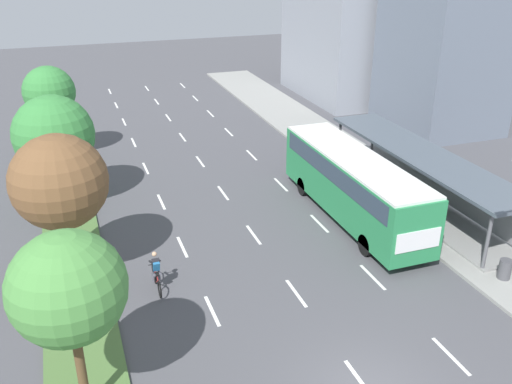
# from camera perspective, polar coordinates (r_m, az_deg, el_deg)

# --- Properties ---
(median_strip) EXTENTS (2.60, 52.00, 0.12)m
(median_strip) POSITION_cam_1_polar(r_m,az_deg,el_deg) (33.71, -18.93, 0.54)
(median_strip) COLOR #4C7038
(median_strip) RESTS_ON ground
(sidewalk_right) EXTENTS (4.50, 52.00, 0.15)m
(sidewalk_right) POSITION_cam_1_polar(r_m,az_deg,el_deg) (37.75, 8.56, 4.18)
(sidewalk_right) COLOR gray
(sidewalk_right) RESTS_ON ground
(lane_divider_left) EXTENTS (0.14, 48.65, 0.01)m
(lane_divider_left) POSITION_cam_1_polar(r_m,az_deg,el_deg) (32.92, -10.53, 0.82)
(lane_divider_left) COLOR white
(lane_divider_left) RESTS_ON ground
(lane_divider_center) EXTENTS (0.14, 48.65, 0.01)m
(lane_divider_center) POSITION_cam_1_polar(r_m,az_deg,el_deg) (33.56, -4.65, 1.63)
(lane_divider_center) COLOR white
(lane_divider_center) RESTS_ON ground
(lane_divider_right) EXTENTS (0.14, 48.65, 0.01)m
(lane_divider_right) POSITION_cam_1_polar(r_m,az_deg,el_deg) (34.54, 0.96, 2.39)
(lane_divider_right) COLOR white
(lane_divider_right) RESTS_ON ground
(bus_shelter) EXTENTS (2.90, 14.19, 2.86)m
(bus_shelter) POSITION_cam_1_polar(r_m,az_deg,el_deg) (30.40, 16.82, 1.95)
(bus_shelter) COLOR gray
(bus_shelter) RESTS_ON sidewalk_right
(bus) EXTENTS (2.54, 11.29, 3.37)m
(bus) POSITION_cam_1_polar(r_m,az_deg,el_deg) (27.97, 9.92, 1.15)
(bus) COLOR #28844C
(bus) RESTS_ON ground
(cyclist) EXTENTS (0.46, 1.82, 1.71)m
(cyclist) POSITION_cam_1_polar(r_m,az_deg,el_deg) (22.80, -10.19, -8.19)
(cyclist) COLOR black
(cyclist) RESTS_ON ground
(median_tree_nearest) EXTENTS (3.23, 3.23, 5.91)m
(median_tree_nearest) POSITION_cam_1_polar(r_m,az_deg,el_deg) (15.94, -18.75, -9.40)
(median_tree_nearest) COLOR brown
(median_tree_nearest) RESTS_ON median_strip
(median_tree_second) EXTENTS (3.77, 3.77, 6.22)m
(median_tree_second) POSITION_cam_1_polar(r_m,az_deg,el_deg) (22.66, -19.55, 0.95)
(median_tree_second) COLOR brown
(median_tree_second) RESTS_ON median_strip
(median_tree_third) EXTENTS (4.07, 4.07, 5.91)m
(median_tree_third) POSITION_cam_1_polar(r_m,az_deg,el_deg) (29.93, -20.05, 5.49)
(median_tree_third) COLOR brown
(median_tree_third) RESTS_ON median_strip
(median_tree_fourth) EXTENTS (3.19, 3.19, 5.90)m
(median_tree_fourth) POSITION_cam_1_polar(r_m,az_deg,el_deg) (37.11, -20.47, 9.57)
(median_tree_fourth) COLOR brown
(median_tree_fourth) RESTS_ON median_strip
(trash_bin) EXTENTS (0.52, 0.52, 0.85)m
(trash_bin) POSITION_cam_1_polar(r_m,az_deg,el_deg) (25.28, 24.18, -7.24)
(trash_bin) COLOR #4C4C51
(trash_bin) RESTS_ON sidewalk_right
(building_mid_right) EXTENTS (10.06, 11.91, 13.07)m
(building_mid_right) POSITION_cam_1_polar(r_m,az_deg,el_deg) (51.91, 10.64, 16.88)
(building_mid_right) COLOR #8E939E
(building_mid_right) RESTS_ON ground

